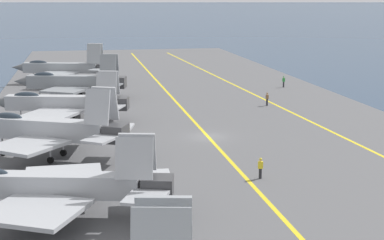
{
  "coord_description": "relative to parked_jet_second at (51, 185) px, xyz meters",
  "views": [
    {
      "loc": [
        -57.78,
        12.79,
        14.95
      ],
      "look_at": [
        -3.03,
        2.26,
        2.9
      ],
      "focal_mm": 55.0,
      "sensor_mm": 36.0,
      "label": 1
    }
  ],
  "objects": [
    {
      "name": "parked_jet_sixth",
      "position": [
        59.95,
        0.49,
        0.42
      ],
      "size": [
        13.69,
        16.34,
        6.61
      ],
      "color": "#93999E",
      "rests_on": "carrier_deck"
    },
    {
      "name": "crew_green_vest",
      "position": [
        49.53,
        -33.72,
        -1.22
      ],
      "size": [
        0.44,
        0.35,
        1.78
      ],
      "color": "#232328",
      "rests_on": "carrier_deck"
    },
    {
      "name": "ground_plane",
      "position": [
        19.89,
        -14.96,
        -2.6
      ],
      "size": [
        2000.0,
        2000.0,
        0.0
      ],
      "primitive_type": "plane",
      "color": "navy"
    },
    {
      "name": "parked_jet_third",
      "position": [
        14.35,
        0.86,
        0.54
      ],
      "size": [
        13.18,
        15.48,
        6.67
      ],
      "color": "#A8AAAF",
      "rests_on": "carrier_deck"
    },
    {
      "name": "deck_stripe_foul_line",
      "position": [
        19.89,
        -28.46,
        -2.19
      ],
      "size": [
        175.91,
        9.61,
        0.01
      ],
      "primitive_type": "cube",
      "rotation": [
        0.0,
        0.0,
        0.05
      ],
      "color": "yellow",
      "rests_on": "carrier_deck"
    },
    {
      "name": "parked_jet_second",
      "position": [
        0.0,
        0.0,
        0.0
      ],
      "size": [
        12.69,
        17.09,
        5.66
      ],
      "color": "#A8AAAF",
      "rests_on": "carrier_deck"
    },
    {
      "name": "crew_brown_vest",
      "position": [
        35.19,
        -26.33,
        -1.22
      ],
      "size": [
        0.42,
        0.32,
        1.77
      ],
      "color": "#232328",
      "rests_on": "carrier_deck"
    },
    {
      "name": "deck_stripe_centerline",
      "position": [
        19.89,
        -14.96,
        -2.19
      ],
      "size": [
        176.13,
        0.36,
        0.01
      ],
      "primitive_type": "cube",
      "color": "yellow",
      "rests_on": "carrier_deck"
    },
    {
      "name": "parked_jet_fourth",
      "position": [
        29.73,
        -0.0,
        0.08
      ],
      "size": [
        13.42,
        16.19,
        5.95
      ],
      "color": "#A8AAAF",
      "rests_on": "carrier_deck"
    },
    {
      "name": "crew_yellow_vest",
      "position": [
        5.35,
        -16.06,
        -1.25
      ],
      "size": [
        0.31,
        0.41,
        1.72
      ],
      "color": "#232328",
      "rests_on": "carrier_deck"
    },
    {
      "name": "parked_jet_fifth",
      "position": [
        45.57,
        -1.0,
        0.16
      ],
      "size": [
        12.71,
        16.06,
        6.28
      ],
      "color": "gray",
      "rests_on": "carrier_deck"
    },
    {
      "name": "carrier_deck",
      "position": [
        19.89,
        -14.96,
        -2.4
      ],
      "size": [
        195.7,
        49.09,
        0.4
      ],
      "primitive_type": "cube",
      "color": "#565659",
      "rests_on": "ground"
    }
  ]
}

